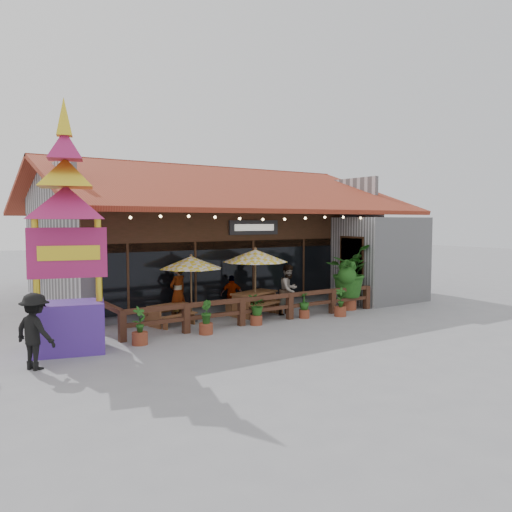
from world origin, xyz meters
TOP-DOWN VIEW (x-y plane):
  - ground at (0.00, 0.00)m, footprint 100.00×100.00m
  - restaurant_building at (0.26, 6.61)m, footprint 15.50×14.73m
  - patio_railing at (-2.25, -0.27)m, footprint 10.00×2.60m
  - umbrella_left at (-3.57, 1.03)m, footprint 2.51×2.51m
  - umbrella_right at (-1.22, 0.61)m, footprint 2.77×2.77m
  - picnic_table_left at (-4.42, 0.92)m, footprint 1.67×1.53m
  - picnic_table_right at (-1.12, 0.81)m, footprint 2.20×2.05m
  - thai_sign_tower at (-8.01, -0.79)m, footprint 3.22×3.22m
  - tropical_plant at (2.57, -0.20)m, footprint 2.42×2.36m
  - diner_a at (-3.91, 1.38)m, footprint 0.85×0.72m
  - diner_b at (-0.02, 0.19)m, footprint 1.07×0.94m
  - diner_c at (-1.63, 1.57)m, footprint 0.90×0.71m
  - pedestrian at (-9.05, -1.97)m, footprint 1.15×1.33m
  - planter_a at (-6.20, -1.09)m, footprint 0.44×0.44m
  - planter_b at (-4.06, -0.96)m, footprint 0.42×0.43m
  - planter_c at (-2.03, -0.67)m, footprint 0.77×0.73m
  - planter_d at (0.05, -0.64)m, footprint 0.44×0.44m
  - planter_e at (1.35, -1.09)m, footprint 0.43×0.45m

SIDE VIEW (x-z plane):
  - ground at x=0.00m, z-range 0.00..0.00m
  - planter_e at x=1.35m, z-range -0.08..0.96m
  - planter_d at x=0.05m, z-range -0.02..0.90m
  - planter_a at x=-6.20m, z-range -0.09..0.99m
  - picnic_table_left at x=-4.42m, z-range 0.12..0.79m
  - planter_b at x=-4.06m, z-range -0.05..0.99m
  - planter_c at x=-2.03m, z-range 0.06..1.05m
  - picnic_table_right at x=-1.12m, z-range 0.15..1.01m
  - patio_railing at x=-2.25m, z-range 0.15..1.07m
  - diner_c at x=-1.63m, z-range 0.00..1.43m
  - pedestrian at x=-9.05m, z-range 0.00..1.79m
  - diner_b at x=-0.02m, z-range 0.00..1.85m
  - diner_a at x=-3.91m, z-range 0.00..1.97m
  - tropical_plant at x=2.57m, z-range 0.18..2.72m
  - umbrella_left at x=-3.57m, z-range 0.86..3.19m
  - umbrella_right at x=-1.22m, z-range 0.93..3.44m
  - restaurant_building at x=0.26m, z-range -0.84..5.25m
  - thai_sign_tower at x=-8.01m, z-range 0.20..7.30m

